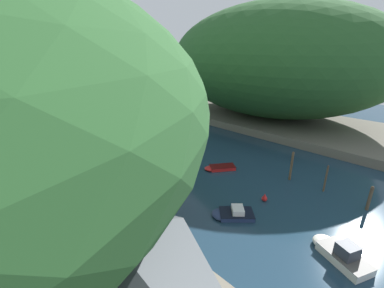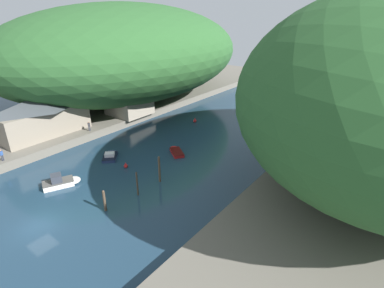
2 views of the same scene
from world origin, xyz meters
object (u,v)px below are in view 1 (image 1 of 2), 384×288
object	(u,v)px
boat_near_quay	(232,213)
boat_moored_right	(151,116)
channel_buoy_far	(127,153)
waterfront_building	(109,281)
boat_cabin_cruiser	(219,168)
person_by_boathouse	(137,225)
boathouse_shed	(60,170)
channel_buoy_near	(264,198)
boat_far_right_bank	(340,252)
boat_far_upstream	(123,125)

from	to	relation	value
boat_near_quay	boat_moored_right	bearing A→B (deg)	20.37
boat_moored_right	channel_buoy_far	xyz separation A→B (m)	(-16.11, -16.20, 0.16)
waterfront_building	channel_buoy_far	world-z (taller)	waterfront_building
waterfront_building	boat_near_quay	bearing A→B (deg)	11.29
boat_cabin_cruiser	waterfront_building	bearing A→B (deg)	151.32
waterfront_building	person_by_boathouse	world-z (taller)	waterfront_building
boathouse_shed	person_by_boathouse	xyz separation A→B (m)	(1.69, -10.68, -1.49)
boat_cabin_cruiser	person_by_boathouse	bearing A→B (deg)	141.92
boat_near_quay	channel_buoy_near	xyz separation A→B (m)	(4.49, -0.79, 0.04)
boat_far_right_bank	boathouse_shed	bearing A→B (deg)	143.04
waterfront_building	channel_buoy_far	xyz separation A→B (m)	(14.56, 22.94, -4.39)
boat_cabin_cruiser	boat_moored_right	xyz separation A→B (m)	(10.10, 28.99, -0.01)
boat_near_quay	person_by_boathouse	distance (m)	9.43
channel_buoy_near	person_by_boathouse	bearing A→B (deg)	165.46
waterfront_building	boat_cabin_cruiser	bearing A→B (deg)	26.26
boat_moored_right	channel_buoy_near	distance (m)	39.26
channel_buoy_far	person_by_boathouse	bearing A→B (deg)	-118.95
boat_far_right_bank	waterfront_building	bearing A→B (deg)	-177.54
boat_cabin_cruiser	channel_buoy_far	bearing A→B (deg)	60.24
boat_far_right_bank	person_by_boathouse	distance (m)	15.65
boat_near_quay	channel_buoy_near	size ratio (longest dim) A/B	4.85
person_by_boathouse	channel_buoy_far	bearing A→B (deg)	-6.90
boat_cabin_cruiser	person_by_boathouse	size ratio (longest dim) A/B	2.50
channel_buoy_near	boat_near_quay	bearing A→B (deg)	169.99
boathouse_shed	boat_near_quay	size ratio (longest dim) A/B	1.89
channel_buoy_near	channel_buoy_far	world-z (taller)	channel_buoy_far
waterfront_building	boathouse_shed	size ratio (longest dim) A/B	1.90
boathouse_shed	channel_buoy_near	distance (m)	20.90
waterfront_building	boat_moored_right	bearing A→B (deg)	51.92
waterfront_building	boat_moored_right	world-z (taller)	waterfront_building
waterfront_building	boat_near_quay	world-z (taller)	waterfront_building
boat_near_quay	boat_far_right_bank	bearing A→B (deg)	-124.59
boat_far_upstream	boat_moored_right	world-z (taller)	boat_far_upstream
boat_moored_right	channel_buoy_near	world-z (taller)	channel_buoy_near
boathouse_shed	boat_far_upstream	distance (m)	28.42
boat_cabin_cruiser	boat_near_quay	xyz separation A→B (m)	(-6.91, -7.43, 0.06)
waterfront_building	boathouse_shed	world-z (taller)	waterfront_building
boat_moored_right	channel_buoy_far	size ratio (longest dim) A/B	4.79
waterfront_building	boat_far_right_bank	distance (m)	16.99
boathouse_shed	channel_buoy_near	xyz separation A→B (m)	(15.00, -14.13, -3.49)
boat_far_upstream	channel_buoy_far	distance (m)	15.93
waterfront_building	boathouse_shed	bearing A→B (deg)	78.88
channel_buoy_near	channel_buoy_far	xyz separation A→B (m)	(-3.59, 21.01, 0.05)
waterfront_building	person_by_boathouse	bearing A→B (deg)	47.99
boat_moored_right	person_by_boathouse	distance (m)	42.55
boat_far_right_bank	boat_far_upstream	xyz separation A→B (m)	(6.78, 43.20, -0.24)
boat_far_right_bank	boat_far_upstream	bearing A→B (deg)	105.60
waterfront_building	channel_buoy_near	distance (m)	18.79
boat_near_quay	boat_moored_right	size ratio (longest dim) A/B	0.89
boat_near_quay	boathouse_shed	bearing A→B (deg)	83.64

